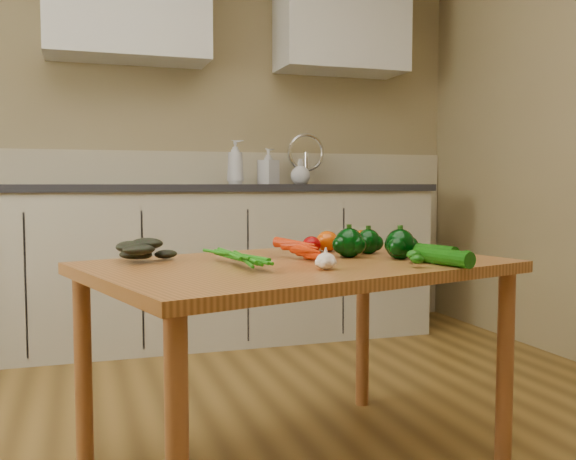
{
  "coord_description": "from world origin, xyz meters",
  "views": [
    {
      "loc": [
        -0.38,
        -1.45,
        0.9
      ],
      "look_at": [
        0.31,
        0.66,
        0.74
      ],
      "focal_mm": 40.0,
      "sensor_mm": 36.0,
      "label": 1
    }
  ],
  "objects_px": {
    "tomato_c": "(363,240)",
    "soap_bottle_a": "(235,162)",
    "table": "(298,285)",
    "soap_bottle_c": "(300,172)",
    "zucchini_a": "(433,253)",
    "pepper_a": "(349,243)",
    "tomato_b": "(327,241)",
    "tomato_a": "(312,245)",
    "leafy_greens": "(149,247)",
    "zucchini_b": "(443,257)",
    "soap_bottle_b": "(268,166)",
    "carrot_bunch": "(283,252)",
    "garlic_bulb": "(326,261)",
    "pepper_c": "(400,244)",
    "pepper_b": "(368,242)"
  },
  "relations": [
    {
      "from": "pepper_a",
      "to": "tomato_c",
      "type": "bearing_deg",
      "value": 52.63
    },
    {
      "from": "leafy_greens",
      "to": "tomato_b",
      "type": "height_order",
      "value": "leafy_greens"
    },
    {
      "from": "pepper_c",
      "to": "table",
      "type": "bearing_deg",
      "value": 174.44
    },
    {
      "from": "pepper_a",
      "to": "tomato_c",
      "type": "relative_size",
      "value": 1.15
    },
    {
      "from": "pepper_b",
      "to": "tomato_c",
      "type": "xyz_separation_m",
      "value": [
        0.02,
        0.08,
        -0.0
      ]
    },
    {
      "from": "table",
      "to": "garlic_bulb",
      "type": "xyz_separation_m",
      "value": [
        0.01,
        -0.2,
        0.1
      ]
    },
    {
      "from": "table",
      "to": "pepper_c",
      "type": "xyz_separation_m",
      "value": [
        0.34,
        -0.03,
        0.12
      ]
    },
    {
      "from": "carrot_bunch",
      "to": "tomato_b",
      "type": "xyz_separation_m",
      "value": [
        0.24,
        0.24,
        0.01
      ]
    },
    {
      "from": "table",
      "to": "leafy_greens",
      "type": "height_order",
      "value": "leafy_greens"
    },
    {
      "from": "pepper_c",
      "to": "zucchini_a",
      "type": "height_order",
      "value": "pepper_c"
    },
    {
      "from": "table",
      "to": "soap_bottle_c",
      "type": "height_order",
      "value": "soap_bottle_c"
    },
    {
      "from": "garlic_bulb",
      "to": "soap_bottle_b",
      "type": "bearing_deg",
      "value": 77.92
    },
    {
      "from": "soap_bottle_a",
      "to": "tomato_c",
      "type": "height_order",
      "value": "soap_bottle_a"
    },
    {
      "from": "leafy_greens",
      "to": "garlic_bulb",
      "type": "xyz_separation_m",
      "value": [
        0.45,
        -0.36,
        -0.02
      ]
    },
    {
      "from": "leafy_greens",
      "to": "zucchini_a",
      "type": "bearing_deg",
      "value": -18.36
    },
    {
      "from": "tomato_c",
      "to": "soap_bottle_a",
      "type": "bearing_deg",
      "value": 92.7
    },
    {
      "from": "table",
      "to": "soap_bottle_c",
      "type": "relative_size",
      "value": 9.11
    },
    {
      "from": "table",
      "to": "tomato_a",
      "type": "relative_size",
      "value": 21.74
    },
    {
      "from": "table",
      "to": "zucchini_b",
      "type": "relative_size",
      "value": 6.78
    },
    {
      "from": "pepper_a",
      "to": "pepper_c",
      "type": "bearing_deg",
      "value": -34.56
    },
    {
      "from": "table",
      "to": "soap_bottle_c",
      "type": "distance_m",
      "value": 2.03
    },
    {
      "from": "garlic_bulb",
      "to": "tomato_b",
      "type": "height_order",
      "value": "tomato_b"
    },
    {
      "from": "soap_bottle_b",
      "to": "garlic_bulb",
      "type": "relative_size",
      "value": 3.85
    },
    {
      "from": "pepper_a",
      "to": "tomato_a",
      "type": "distance_m",
      "value": 0.17
    },
    {
      "from": "carrot_bunch",
      "to": "zucchini_a",
      "type": "xyz_separation_m",
      "value": [
        0.45,
        -0.13,
        -0.0
      ]
    },
    {
      "from": "soap_bottle_a",
      "to": "pepper_a",
      "type": "bearing_deg",
      "value": -157.42
    },
    {
      "from": "pepper_a",
      "to": "tomato_b",
      "type": "bearing_deg",
      "value": 90.83
    },
    {
      "from": "soap_bottle_a",
      "to": "soap_bottle_c",
      "type": "relative_size",
      "value": 1.69
    },
    {
      "from": "leafy_greens",
      "to": "garlic_bulb",
      "type": "relative_size",
      "value": 3.13
    },
    {
      "from": "soap_bottle_a",
      "to": "soap_bottle_b",
      "type": "height_order",
      "value": "soap_bottle_a"
    },
    {
      "from": "soap_bottle_b",
      "to": "zucchini_a",
      "type": "xyz_separation_m",
      "value": [
        -0.06,
        -2.03,
        -0.32
      ]
    },
    {
      "from": "pepper_a",
      "to": "leafy_greens",
      "type": "bearing_deg",
      "value": 171.47
    },
    {
      "from": "tomato_a",
      "to": "tomato_b",
      "type": "xyz_separation_m",
      "value": [
        0.07,
        0.04,
        0.01
      ]
    },
    {
      "from": "soap_bottle_c",
      "to": "zucchini_a",
      "type": "bearing_deg",
      "value": -126.81
    },
    {
      "from": "pepper_b",
      "to": "tomato_b",
      "type": "height_order",
      "value": "pepper_b"
    },
    {
      "from": "tomato_c",
      "to": "tomato_a",
      "type": "bearing_deg",
      "value": -174.83
    },
    {
      "from": "leafy_greens",
      "to": "zucchini_b",
      "type": "xyz_separation_m",
      "value": [
        0.82,
        -0.37,
        -0.02
      ]
    },
    {
      "from": "carrot_bunch",
      "to": "pepper_c",
      "type": "distance_m",
      "value": 0.38
    },
    {
      "from": "soap_bottle_b",
      "to": "zucchini_a",
      "type": "height_order",
      "value": "soap_bottle_b"
    },
    {
      "from": "garlic_bulb",
      "to": "zucchini_a",
      "type": "xyz_separation_m",
      "value": [
        0.39,
        0.08,
        0.0
      ]
    },
    {
      "from": "soap_bottle_c",
      "to": "pepper_b",
      "type": "distance_m",
      "value": 1.8
    },
    {
      "from": "soap_bottle_b",
      "to": "zucchini_b",
      "type": "bearing_deg",
      "value": 146.83
    },
    {
      "from": "zucchini_a",
      "to": "pepper_c",
      "type": "bearing_deg",
      "value": 126.93
    },
    {
      "from": "garlic_bulb",
      "to": "tomato_c",
      "type": "bearing_deg",
      "value": 53.91
    },
    {
      "from": "tomato_b",
      "to": "pepper_b",
      "type": "bearing_deg",
      "value": -44.09
    },
    {
      "from": "zucchini_a",
      "to": "soap_bottle_a",
      "type": "bearing_deg",
      "value": 94.48
    },
    {
      "from": "pepper_b",
      "to": "zucchini_b",
      "type": "distance_m",
      "value": 0.36
    },
    {
      "from": "leafy_greens",
      "to": "pepper_b",
      "type": "distance_m",
      "value": 0.74
    },
    {
      "from": "carrot_bunch",
      "to": "zucchini_b",
      "type": "bearing_deg",
      "value": -43.38
    },
    {
      "from": "soap_bottle_c",
      "to": "leafy_greens",
      "type": "bearing_deg",
      "value": -151.87
    }
  ]
}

